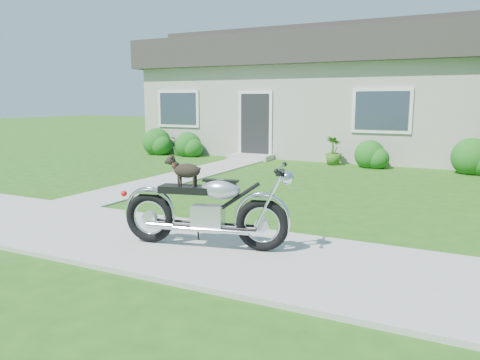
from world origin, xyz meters
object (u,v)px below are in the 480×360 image
Objects in this scene: motorcycle_with_dog at (207,208)px; house at (327,93)px; potted_plant_left at (179,146)px; potted_plant_right at (334,151)px.

house is at bearing 86.93° from motorcycle_with_dog.
potted_plant_right is at bearing 0.00° from potted_plant_left.
potted_plant_left is at bearing -140.73° from house.
house is 14.73× the size of potted_plant_right.
potted_plant_left is 0.29× the size of motorcycle_with_dog.
house is 12.27m from motorcycle_with_dog.
house is at bearing 39.27° from potted_plant_left.
motorcycle_with_dog is (2.00, -12.00, -1.61)m from house.
house reaches higher than potted_plant_right.
potted_plant_left is at bearing 113.47° from motorcycle_with_dog.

